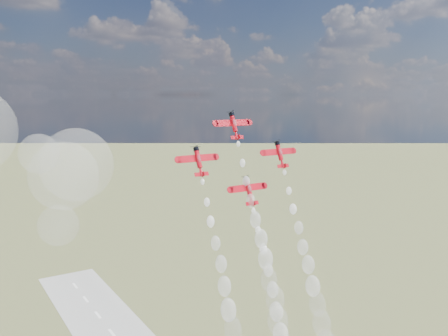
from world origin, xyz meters
TOP-DOWN VIEW (x-y plane):
  - plane_lead at (18.37, 2.78)m, footprint 12.20×5.80m
  - plane_left at (3.89, -1.28)m, footprint 12.20×5.80m
  - plane_right at (32.85, -1.28)m, footprint 12.20×5.80m
  - plane_slot at (18.37, -5.33)m, footprint 12.20×5.80m
  - smoke_trail_lead at (18.40, -15.96)m, footprint 5.50×23.41m
  - smoke_trail_left at (3.78, -20.11)m, footprint 5.80×24.31m
  - smoke_trail_right at (32.98, -20.05)m, footprint 5.40×23.81m

SIDE VIEW (x-z plane):
  - smoke_trail_left at x=3.78m, z-range 13.87..65.18m
  - smoke_trail_right at x=32.98m, z-range 14.46..65.09m
  - smoke_trail_lead at x=18.40m, z-range 23.96..74.50m
  - plane_slot at x=18.37m, z-range 69.60..77.82m
  - plane_left at x=3.89m, z-range 78.88..87.11m
  - plane_right at x=32.85m, z-range 78.88..87.11m
  - plane_lead at x=18.37m, z-range 88.17..96.39m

